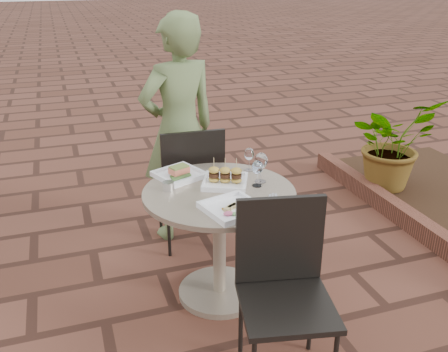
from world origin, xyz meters
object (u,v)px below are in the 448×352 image
object	(u,v)px
diner	(179,131)
plate_salmon	(179,174)
plate_sliders	(225,178)
chair_far	(191,178)
plate_tuna	(232,208)
cafe_table	(219,228)
chair_near	(283,277)

from	to	relation	value
diner	plate_salmon	world-z (taller)	diner
plate_salmon	plate_sliders	world-z (taller)	plate_sliders
chair_far	plate_tuna	world-z (taller)	chair_far
cafe_table	plate_salmon	bearing A→B (deg)	121.61
chair_far	plate_sliders	xyz separation A→B (m)	(0.07, -0.56, 0.22)
cafe_table	chair_far	world-z (taller)	chair_far
chair_near	plate_tuna	bearing A→B (deg)	117.49
chair_far	plate_salmon	xyz separation A→B (m)	(-0.17, -0.36, 0.20)
chair_far	diner	xyz separation A→B (m)	(-0.02, 0.23, 0.29)
diner	plate_tuna	xyz separation A→B (m)	(0.01, -1.13, -0.09)
plate_sliders	diner	bearing A→B (deg)	96.45
chair_far	plate_sliders	size ratio (longest dim) A/B	2.70
plate_tuna	plate_sliders	bearing A→B (deg)	77.37
cafe_table	chair_near	distance (m)	0.69
chair_far	plate_salmon	distance (m)	0.45
plate_sliders	plate_tuna	bearing A→B (deg)	-102.63
chair_near	plate_tuna	size ratio (longest dim) A/B	2.68
plate_sliders	cafe_table	bearing A→B (deg)	-128.35
chair_near	diner	size ratio (longest dim) A/B	0.56
chair_far	plate_salmon	world-z (taller)	chair_far
plate_sliders	plate_tuna	distance (m)	0.36
chair_far	plate_tuna	size ratio (longest dim) A/B	2.68
chair_near	plate_salmon	size ratio (longest dim) A/B	2.69
cafe_table	plate_salmon	world-z (taller)	plate_salmon
cafe_table	plate_sliders	size ratio (longest dim) A/B	2.61
cafe_table	plate_salmon	size ratio (longest dim) A/B	2.61
cafe_table	diner	size ratio (longest dim) A/B	0.54
chair_far	chair_near	size ratio (longest dim) A/B	1.00
chair_near	diner	xyz separation A→B (m)	(-0.13, 1.55, 0.29)
cafe_table	chair_far	bearing A→B (deg)	90.48
diner	plate_tuna	bearing A→B (deg)	75.11
cafe_table	plate_tuna	size ratio (longest dim) A/B	2.59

